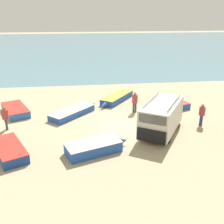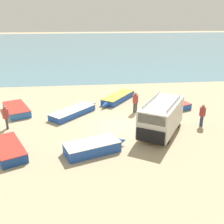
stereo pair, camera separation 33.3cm
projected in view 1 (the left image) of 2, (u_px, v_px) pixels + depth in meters
ground_plane at (117, 125)px, 19.88m from camera, size 200.00×200.00×0.00m
sea_water at (89, 45)px, 68.06m from camera, size 120.00×80.00×0.01m
parked_van at (161, 116)px, 18.33m from camera, size 4.19×5.03×2.36m
fishing_rowboat_0 at (171, 102)px, 24.14m from camera, size 2.67×4.03×0.55m
fishing_rowboat_1 at (116, 98)px, 25.21m from camera, size 3.86×4.74×0.59m
fishing_rowboat_2 at (73, 112)px, 21.81m from camera, size 4.14×4.30×0.53m
fishing_rowboat_3 at (9, 149)px, 15.84m from camera, size 2.84×4.25×0.60m
fishing_rowboat_4 at (15, 110)px, 22.24m from camera, size 3.01×4.47×0.59m
fishing_rowboat_6 at (96, 147)px, 15.98m from camera, size 4.13×2.51×0.69m
fisherman_0 at (202, 113)px, 19.57m from camera, size 0.45×0.45×1.70m
fisherman_1 at (5, 116)px, 18.81m from camera, size 0.47×0.47×1.77m
fisherman_2 at (135, 100)px, 22.13m from camera, size 0.47×0.47×1.78m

